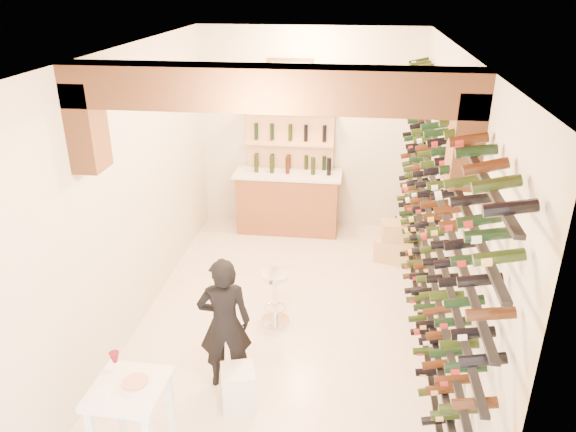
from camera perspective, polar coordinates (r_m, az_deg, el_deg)
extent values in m
plane|color=#F1E2D0|center=(6.73, -0.33, -11.22)|extent=(6.00, 6.00, 0.00)
cube|color=beige|center=(8.79, 2.26, 8.89)|extent=(3.50, 0.02, 3.20)
cube|color=beige|center=(3.42, -7.37, -17.84)|extent=(3.50, 0.02, 3.20)
cube|color=beige|center=(6.41, -16.07, 2.18)|extent=(0.02, 6.00, 3.20)
cube|color=beige|center=(6.00, 16.45, 0.62)|extent=(0.02, 6.00, 3.20)
cube|color=brown|center=(5.55, -0.41, 16.95)|extent=(3.50, 6.00, 0.02)
cube|color=brown|center=(4.60, -2.11, 13.22)|extent=(3.50, 0.35, 0.36)
cube|color=brown|center=(5.19, -20.32, 8.83)|extent=(0.24, 0.35, 0.80)
cube|color=brown|center=(4.71, 18.14, 7.69)|extent=(0.24, 0.35, 0.80)
cube|color=black|center=(6.60, 13.70, -10.13)|extent=(0.06, 5.70, 0.03)
cube|color=black|center=(6.39, 14.04, -7.15)|extent=(0.06, 5.70, 0.03)
cube|color=black|center=(6.20, 14.41, -3.98)|extent=(0.06, 5.70, 0.03)
cube|color=black|center=(6.03, 14.79, -0.61)|extent=(0.06, 5.70, 0.03)
cube|color=black|center=(5.88, 15.19, 2.94)|extent=(0.06, 5.70, 0.03)
cube|color=black|center=(5.76, 15.61, 6.65)|extent=(0.06, 5.70, 0.03)
cube|color=black|center=(5.66, 16.06, 10.52)|extent=(0.06, 5.70, 0.03)
cube|color=brown|center=(8.85, 0.00, 1.35)|extent=(1.60, 0.55, 0.96)
cube|color=white|center=(8.67, 0.00, 4.43)|extent=(1.70, 0.62, 0.05)
cube|color=#E3AC80|center=(8.92, 0.22, 5.10)|extent=(1.40, 0.10, 2.00)
cube|color=#E3AC80|center=(9.02, 0.14, 1.58)|extent=(1.40, 0.28, 0.04)
cube|color=#E3AC80|center=(8.84, 0.14, 4.58)|extent=(1.40, 0.28, 0.04)
cube|color=#E3AC80|center=(8.69, 0.14, 7.70)|extent=(1.40, 0.28, 0.04)
cube|color=#E3AC80|center=(8.56, 0.15, 10.91)|extent=(1.40, 0.28, 0.04)
cube|color=brown|center=(8.61, 0.28, 14.38)|extent=(0.70, 0.04, 0.55)
cube|color=#99998C|center=(8.59, 0.26, 14.35)|extent=(0.60, 0.01, 0.45)
cube|color=white|center=(4.77, -16.36, -16.96)|extent=(0.60, 0.60, 0.06)
cube|color=white|center=(5.29, -17.18, -18.41)|extent=(0.06, 0.06, 0.80)
cube|color=white|center=(5.13, -12.11, -19.36)|extent=(0.06, 0.06, 0.80)
cylinder|color=white|center=(4.74, -15.65, -16.56)|extent=(0.27, 0.27, 0.02)
cylinder|color=#BF7266|center=(4.73, -15.68, -16.37)|extent=(0.20, 0.20, 0.02)
cube|color=white|center=(4.73, -19.43, -17.22)|extent=(0.17, 0.17, 0.02)
cylinder|color=white|center=(4.93, -17.51, -15.13)|extent=(0.08, 0.08, 0.00)
cylinder|color=white|center=(4.90, -17.59, -14.63)|extent=(0.01, 0.01, 0.10)
cone|color=#5A0718|center=(4.85, -17.70, -13.90)|extent=(0.08, 0.08, 0.09)
cube|color=white|center=(5.58, -5.21, -17.37)|extent=(0.40, 0.40, 0.40)
imported|color=black|center=(5.52, -6.65, -11.11)|extent=(0.59, 0.45, 1.44)
cylinder|color=silver|center=(6.77, -1.33, -10.88)|extent=(0.35, 0.35, 0.03)
cylinder|color=silver|center=(6.60, -1.36, -8.67)|extent=(0.07, 0.07, 0.61)
cylinder|color=silver|center=(6.43, -1.39, -6.25)|extent=(0.33, 0.33, 0.06)
torus|color=silver|center=(6.67, -1.35, -9.61)|extent=(0.26, 0.26, 0.02)
cube|color=tan|center=(8.21, 11.14, -3.40)|extent=(0.65, 0.52, 0.34)
cube|color=tan|center=(8.08, 11.31, -1.50)|extent=(0.48, 0.35, 0.26)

